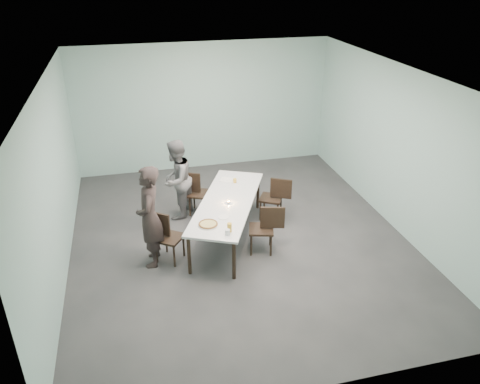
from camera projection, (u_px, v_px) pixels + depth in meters
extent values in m
plane|color=#333335|center=(239.00, 238.00, 8.66)|extent=(7.00, 7.00, 0.00)
cube|color=#97BEB9|center=(204.00, 107.00, 11.02)|extent=(6.00, 0.02, 3.00)
cube|color=#97BEB9|center=(317.00, 291.00, 4.95)|extent=(6.00, 0.02, 3.00)
cube|color=#97BEB9|center=(54.00, 182.00, 7.34)|extent=(0.02, 7.00, 3.00)
cube|color=#97BEB9|center=(396.00, 149.00, 8.63)|extent=(0.02, 7.00, 3.00)
cube|color=white|center=(239.00, 76.00, 7.31)|extent=(6.00, 7.00, 0.02)
cube|color=white|center=(227.00, 202.00, 8.39)|extent=(1.91, 2.74, 0.04)
cylinder|color=black|center=(189.00, 255.00, 7.55)|extent=(0.06, 0.06, 0.71)
cylinder|color=black|center=(223.00, 189.00, 9.69)|extent=(0.06, 0.06, 0.71)
cylinder|color=black|center=(234.00, 260.00, 7.42)|extent=(0.06, 0.06, 0.71)
cylinder|color=black|center=(258.00, 192.00, 9.56)|extent=(0.06, 0.06, 0.71)
cube|color=black|center=(169.00, 238.00, 7.88)|extent=(0.59, 0.59, 0.04)
cube|color=black|center=(158.00, 223.00, 7.83)|extent=(0.37, 0.27, 0.40)
cylinder|color=black|center=(156.00, 252.00, 7.89)|extent=(0.04, 0.04, 0.41)
cylinder|color=black|center=(166.00, 242.00, 8.18)|extent=(0.04, 0.04, 0.41)
cylinder|color=black|center=(174.00, 256.00, 7.78)|extent=(0.04, 0.04, 0.41)
cylinder|color=black|center=(184.00, 246.00, 8.07)|extent=(0.04, 0.04, 0.41)
cube|color=black|center=(200.00, 194.00, 9.35)|extent=(0.55, 0.55, 0.04)
cube|color=black|center=(190.00, 182.00, 9.27)|extent=(0.40, 0.20, 0.40)
cylinder|color=black|center=(190.00, 207.00, 9.33)|extent=(0.04, 0.04, 0.41)
cylinder|color=black|center=(194.00, 199.00, 9.63)|extent=(0.04, 0.04, 0.41)
cylinder|color=black|center=(206.00, 208.00, 9.28)|extent=(0.04, 0.04, 0.41)
cylinder|color=black|center=(210.00, 200.00, 9.58)|extent=(0.04, 0.04, 0.41)
cube|color=black|center=(261.00, 229.00, 8.12)|extent=(0.52, 0.52, 0.04)
cube|color=black|center=(273.00, 218.00, 8.01)|extent=(0.42, 0.15, 0.40)
cylinder|color=black|center=(270.00, 235.00, 8.37)|extent=(0.04, 0.04, 0.41)
cylinder|color=black|center=(271.00, 246.00, 8.07)|extent=(0.04, 0.04, 0.41)
cylinder|color=black|center=(251.00, 235.00, 8.38)|extent=(0.04, 0.04, 0.41)
cylinder|color=black|center=(251.00, 245.00, 8.08)|extent=(0.04, 0.04, 0.41)
cube|color=black|center=(271.00, 198.00, 9.17)|extent=(0.57, 0.57, 0.04)
cube|color=black|center=(281.00, 188.00, 9.02)|extent=(0.39, 0.24, 0.40)
cylinder|color=black|center=(281.00, 205.00, 9.38)|extent=(0.04, 0.04, 0.41)
cylinder|color=black|center=(277.00, 213.00, 9.09)|extent=(0.04, 0.04, 0.41)
cylinder|color=black|center=(264.00, 203.00, 9.46)|extent=(0.04, 0.04, 0.41)
cylinder|color=black|center=(260.00, 211.00, 9.17)|extent=(0.04, 0.04, 0.41)
imported|color=black|center=(150.00, 217.00, 7.60)|extent=(0.51, 0.70, 1.76)
imported|color=slate|center=(176.00, 180.00, 9.08)|extent=(0.93, 0.98, 1.59)
cylinder|color=white|center=(208.00, 225.00, 7.63)|extent=(0.34, 0.34, 0.01)
cylinder|color=#E4D481|center=(208.00, 224.00, 7.62)|extent=(0.30, 0.30, 0.01)
torus|color=brown|center=(208.00, 224.00, 7.62)|extent=(0.32, 0.32, 0.03)
cylinder|color=white|center=(223.00, 217.00, 7.85)|extent=(0.18, 0.18, 0.01)
cylinder|color=gold|center=(229.00, 227.00, 7.42)|extent=(0.08, 0.08, 0.15)
cylinder|color=silver|center=(227.00, 232.00, 7.35)|extent=(0.08, 0.08, 0.09)
cylinder|color=silver|center=(229.00, 202.00, 8.29)|extent=(0.06, 0.06, 0.03)
cylinder|color=orange|center=(228.00, 201.00, 8.28)|extent=(0.04, 0.04, 0.01)
cylinder|color=gold|center=(235.00, 181.00, 9.05)|extent=(0.07, 0.07, 0.08)
cube|color=silver|center=(228.00, 180.00, 9.18)|extent=(0.36, 0.33, 0.01)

